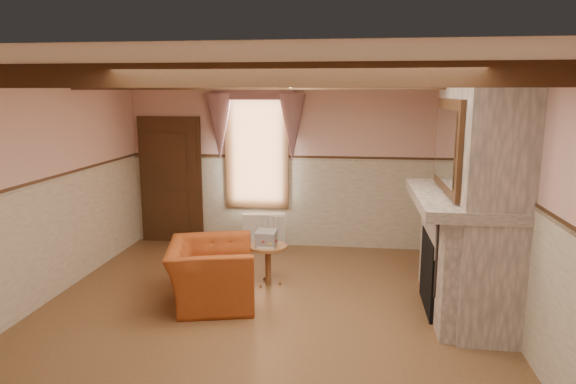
# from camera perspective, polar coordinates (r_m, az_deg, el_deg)

# --- Properties ---
(floor) EXTENTS (5.50, 6.00, 0.01)m
(floor) POSITION_cam_1_polar(r_m,az_deg,el_deg) (6.07, -3.01, -14.00)
(floor) COLOR brown
(floor) RESTS_ON ground
(ceiling) EXTENTS (5.50, 6.00, 0.01)m
(ceiling) POSITION_cam_1_polar(r_m,az_deg,el_deg) (5.51, -3.31, 13.44)
(ceiling) COLOR silver
(ceiling) RESTS_ON wall_back
(wall_back) EXTENTS (5.50, 0.02, 2.80)m
(wall_back) POSITION_cam_1_polar(r_m,az_deg,el_deg) (8.55, 0.52, 3.17)
(wall_back) COLOR #D9A596
(wall_back) RESTS_ON floor
(wall_front) EXTENTS (5.50, 0.02, 2.80)m
(wall_front) POSITION_cam_1_polar(r_m,az_deg,el_deg) (2.86, -14.50, -13.32)
(wall_front) COLOR #D9A596
(wall_front) RESTS_ON floor
(wall_left) EXTENTS (0.02, 6.00, 2.80)m
(wall_left) POSITION_cam_1_polar(r_m,az_deg,el_deg) (6.69, -26.98, -0.22)
(wall_left) COLOR #D9A596
(wall_left) RESTS_ON floor
(wall_right) EXTENTS (0.02, 6.00, 2.80)m
(wall_right) POSITION_cam_1_polar(r_m,az_deg,el_deg) (5.80, 24.65, -1.59)
(wall_right) COLOR #D9A596
(wall_right) RESTS_ON floor
(wainscot) EXTENTS (5.50, 6.00, 1.50)m
(wainscot) POSITION_cam_1_polar(r_m,az_deg,el_deg) (5.79, -3.09, -7.26)
(wainscot) COLOR beige
(wainscot) RESTS_ON floor
(chair_rail) EXTENTS (5.50, 6.00, 0.08)m
(chair_rail) POSITION_cam_1_polar(r_m,az_deg,el_deg) (5.61, -3.17, 0.05)
(chair_rail) COLOR black
(chair_rail) RESTS_ON wainscot
(firebox) EXTENTS (0.20, 0.95, 0.90)m
(firebox) POSITION_cam_1_polar(r_m,az_deg,el_deg) (6.44, 15.95, -8.59)
(firebox) COLOR black
(firebox) RESTS_ON floor
(armchair) EXTENTS (1.26, 1.37, 0.76)m
(armchair) POSITION_cam_1_polar(r_m,az_deg,el_deg) (6.46, -8.53, -8.91)
(armchair) COLOR #994219
(armchair) RESTS_ON floor
(side_table) EXTENTS (0.68, 0.68, 0.55)m
(side_table) POSITION_cam_1_polar(r_m,az_deg,el_deg) (7.00, -2.22, -8.09)
(side_table) COLOR brown
(side_table) RESTS_ON floor
(book_stack) EXTENTS (0.26, 0.32, 0.20)m
(book_stack) POSITION_cam_1_polar(r_m,az_deg,el_deg) (6.88, -2.42, -5.16)
(book_stack) COLOR #B7AD8C
(book_stack) RESTS_ON side_table
(radiator) EXTENTS (0.72, 0.28, 0.60)m
(radiator) POSITION_cam_1_polar(r_m,az_deg,el_deg) (8.54, -2.70, -4.39)
(radiator) COLOR white
(radiator) RESTS_ON floor
(bowl) EXTENTS (0.33, 0.33, 0.08)m
(bowl) POSITION_cam_1_polar(r_m,az_deg,el_deg) (6.08, 18.94, -0.06)
(bowl) COLOR brown
(bowl) RESTS_ON mantel
(mantel_clock) EXTENTS (0.14, 0.24, 0.20)m
(mantel_clock) POSITION_cam_1_polar(r_m,az_deg,el_deg) (6.91, 17.58, 1.79)
(mantel_clock) COLOR black
(mantel_clock) RESTS_ON mantel
(oil_lamp) EXTENTS (0.11, 0.11, 0.28)m
(oil_lamp) POSITION_cam_1_polar(r_m,az_deg,el_deg) (6.71, 17.89, 1.86)
(oil_lamp) COLOR gold
(oil_lamp) RESTS_ON mantel
(candle_red) EXTENTS (0.06, 0.06, 0.16)m
(candle_red) POSITION_cam_1_polar(r_m,az_deg,el_deg) (5.79, 19.53, -0.23)
(candle_red) COLOR maroon
(candle_red) RESTS_ON mantel
(jar_yellow) EXTENTS (0.06, 0.06, 0.12)m
(jar_yellow) POSITION_cam_1_polar(r_m,az_deg,el_deg) (5.93, 19.25, -0.16)
(jar_yellow) COLOR yellow
(jar_yellow) RESTS_ON mantel
(fireplace) EXTENTS (0.85, 2.00, 2.80)m
(fireplace) POSITION_cam_1_polar(r_m,az_deg,el_deg) (6.28, 20.24, -0.37)
(fireplace) COLOR gray
(fireplace) RESTS_ON floor
(mantel) EXTENTS (1.05, 2.05, 0.12)m
(mantel) POSITION_cam_1_polar(r_m,az_deg,el_deg) (6.25, 18.61, -0.69)
(mantel) COLOR gray
(mantel) RESTS_ON fireplace
(overmantel_mirror) EXTENTS (0.06, 1.44, 1.04)m
(overmantel_mirror) POSITION_cam_1_polar(r_m,az_deg,el_deg) (6.13, 17.25, 4.95)
(overmantel_mirror) COLOR silver
(overmantel_mirror) RESTS_ON fireplace
(door) EXTENTS (1.10, 0.10, 2.10)m
(door) POSITION_cam_1_polar(r_m,az_deg,el_deg) (9.04, -12.86, 1.07)
(door) COLOR black
(door) RESTS_ON floor
(window) EXTENTS (1.06, 0.08, 2.02)m
(window) POSITION_cam_1_polar(r_m,az_deg,el_deg) (8.58, -3.49, 4.86)
(window) COLOR white
(window) RESTS_ON wall_back
(window_drapes) EXTENTS (1.30, 0.14, 1.40)m
(window_drapes) POSITION_cam_1_polar(r_m,az_deg,el_deg) (8.45, -3.65, 8.84)
(window_drapes) COLOR gray
(window_drapes) RESTS_ON wall_back
(ceiling_beam_front) EXTENTS (5.50, 0.18, 0.20)m
(ceiling_beam_front) POSITION_cam_1_polar(r_m,az_deg,el_deg) (4.33, -6.31, 12.75)
(ceiling_beam_front) COLOR black
(ceiling_beam_front) RESTS_ON ceiling
(ceiling_beam_back) EXTENTS (5.50, 0.18, 0.20)m
(ceiling_beam_back) POSITION_cam_1_polar(r_m,az_deg,el_deg) (6.69, -1.35, 12.16)
(ceiling_beam_back) COLOR black
(ceiling_beam_back) RESTS_ON ceiling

